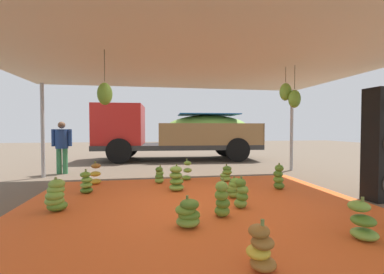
{
  "coord_description": "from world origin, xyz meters",
  "views": [
    {
      "loc": [
        -0.86,
        -4.53,
        1.37
      ],
      "look_at": [
        0.12,
        1.25,
        1.19
      ],
      "focal_mm": 24.1,
      "sensor_mm": 36.0,
      "label": 1
    }
  ],
  "objects": [
    {
      "name": "banana_bunch_12",
      "position": [
        0.15,
        2.23,
        0.24
      ],
      "size": [
        0.3,
        0.28,
        0.57
      ],
      "color": "#60932D",
      "rests_on": "tarp_orange"
    },
    {
      "name": "tent_canopy",
      "position": [
        0.01,
        -0.08,
        2.63
      ],
      "size": [
        8.0,
        7.0,
        2.71
      ],
      "color": "#9EA0A5",
      "rests_on": "ground"
    },
    {
      "name": "ground_plane",
      "position": [
        0.0,
        3.0,
        0.0
      ],
      "size": [
        40.0,
        40.0,
        0.0
      ],
      "primitive_type": "plane",
      "color": "brown"
    },
    {
      "name": "banana_bunch_0",
      "position": [
        0.26,
        -0.72,
        0.27
      ],
      "size": [
        0.33,
        0.35,
        0.59
      ],
      "color": "#60932D",
      "rests_on": "tarp_orange"
    },
    {
      "name": "banana_bunch_11",
      "position": [
        -0.6,
        1.94,
        0.2
      ],
      "size": [
        0.32,
        0.32,
        0.46
      ],
      "color": "#75A83D",
      "rests_on": "tarp_orange"
    },
    {
      "name": "banana_bunch_4",
      "position": [
        0.71,
        -0.35,
        0.25
      ],
      "size": [
        0.33,
        0.32,
        0.55
      ],
      "color": "#6B9E38",
      "rests_on": "tarp_orange"
    },
    {
      "name": "banana_bunch_1",
      "position": [
        0.21,
        -2.22,
        0.21
      ],
      "size": [
        0.33,
        0.32,
        0.49
      ],
      "color": "#996628",
      "rests_on": "tarp_orange"
    },
    {
      "name": "cargo_truck_main",
      "position": [
        0.28,
        6.9,
        1.26
      ],
      "size": [
        7.17,
        2.85,
        2.4
      ],
      "color": "#2D2D2D",
      "rests_on": "ground"
    },
    {
      "name": "banana_bunch_2",
      "position": [
        -0.32,
        -1.01,
        0.19
      ],
      "size": [
        0.43,
        0.4,
        0.43
      ],
      "color": "#6B9E38",
      "rests_on": "tarp_orange"
    },
    {
      "name": "worker_0",
      "position": [
        -3.47,
        3.83,
        0.93
      ],
      "size": [
        0.58,
        0.36,
        1.59
      ],
      "color": "#337A4C",
      "rests_on": "ground"
    },
    {
      "name": "banana_bunch_13",
      "position": [
        0.8,
        0.31,
        0.2
      ],
      "size": [
        0.32,
        0.32,
        0.43
      ],
      "color": "#75A83D",
      "rests_on": "tarp_orange"
    },
    {
      "name": "banana_bunch_3",
      "position": [
        1.12,
        1.88,
        0.2
      ],
      "size": [
        0.4,
        0.4,
        0.45
      ],
      "color": "#75A83D",
      "rests_on": "tarp_orange"
    },
    {
      "name": "banana_bunch_9",
      "position": [
        -2.17,
        1.17,
        0.22
      ],
      "size": [
        0.35,
        0.35,
        0.52
      ],
      "color": "#477523",
      "rests_on": "tarp_orange"
    },
    {
      "name": "speaker_stack",
      "position": [
        3.53,
        -0.3,
        1.07
      ],
      "size": [
        0.6,
        0.44,
        2.14
      ],
      "color": "black",
      "rests_on": "ground"
    },
    {
      "name": "banana_bunch_14",
      "position": [
        -2.38,
        0.01,
        0.26
      ],
      "size": [
        0.46,
        0.45,
        0.57
      ],
      "color": "#518428",
      "rests_on": "tarp_orange"
    },
    {
      "name": "banana_bunch_6",
      "position": [
        -2.16,
        2.08,
        0.24
      ],
      "size": [
        0.36,
        0.38,
        0.57
      ],
      "color": "gold",
      "rests_on": "tarp_orange"
    },
    {
      "name": "banana_bunch_10",
      "position": [
        2.04,
        0.84,
        0.27
      ],
      "size": [
        0.33,
        0.32,
        0.6
      ],
      "color": "#477523",
      "rests_on": "tarp_orange"
    },
    {
      "name": "banana_bunch_8",
      "position": [
        -0.26,
        1.08,
        0.26
      ],
      "size": [
        0.44,
        0.44,
        0.59
      ],
      "color": "#75A83D",
      "rests_on": "tarp_orange"
    },
    {
      "name": "tarp_orange",
      "position": [
        0.0,
        0.0,
        0.01
      ],
      "size": [
        6.26,
        4.97,
        0.01
      ],
      "primitive_type": "cube",
      "color": "#E05B23",
      "rests_on": "ground"
    },
    {
      "name": "banana_bunch_5",
      "position": [
        1.74,
        -1.79,
        0.22
      ],
      "size": [
        0.42,
        0.41,
        0.52
      ],
      "color": "#75A83D",
      "rests_on": "tarp_orange"
    }
  ]
}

